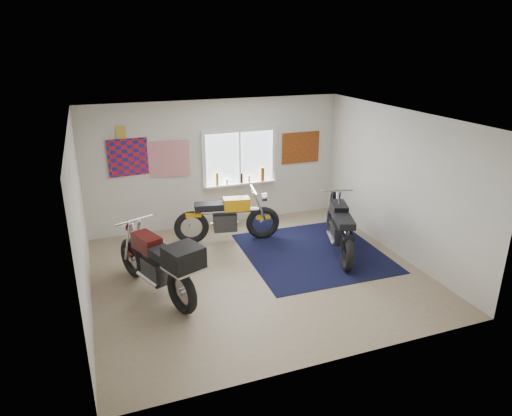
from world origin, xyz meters
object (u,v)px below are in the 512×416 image
object	(u,v)px
navy_rug	(313,252)
black_chrome_bike	(340,229)
yellow_triumph	(227,219)
maroon_tourer	(160,264)

from	to	relation	value
navy_rug	black_chrome_bike	bearing A→B (deg)	-15.92
yellow_triumph	black_chrome_bike	distance (m)	2.22
maroon_tourer	navy_rug	bearing A→B (deg)	-100.49
navy_rug	yellow_triumph	bearing A→B (deg)	140.92
yellow_triumph	maroon_tourer	size ratio (longest dim) A/B	0.99
black_chrome_bike	maroon_tourer	distance (m)	3.46
yellow_triumph	maroon_tourer	bearing A→B (deg)	-122.55
navy_rug	yellow_triumph	world-z (taller)	yellow_triumph
navy_rug	black_chrome_bike	size ratio (longest dim) A/B	1.27
yellow_triumph	maroon_tourer	world-z (taller)	maroon_tourer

